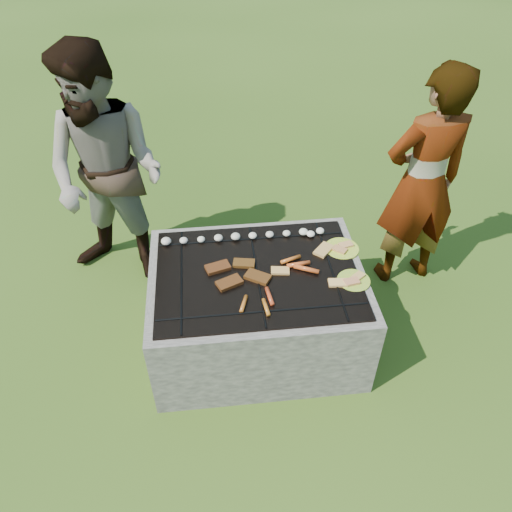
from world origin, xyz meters
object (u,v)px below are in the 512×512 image
Objects in this scene: cook at (422,183)px; bystander at (107,175)px; fire_pit at (257,310)px; plate_near at (354,280)px; plate_far at (342,249)px.

bystander is (-2.10, 0.27, 0.05)m from cook.
fire_pit is 0.66m from plate_near.
bystander is at bearing 139.08° from fire_pit.
cook is at bearing 46.88° from plate_near.
fire_pit is 5.38× the size of plate_far.
plate_near is (0.56, -0.13, 0.33)m from fire_pit.
plate_near is 1.77m from bystander.
fire_pit is 6.21× the size of plate_near.
fire_pit is 1.40m from cook.
cook reaches higher than fire_pit.
plate_far is 1.63m from bystander.
bystander is at bearing 147.95° from plate_near.
plate_far is 0.14× the size of bystander.
plate_near is at bearing -8.66° from bystander.
bystander reaches higher than fire_pit.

